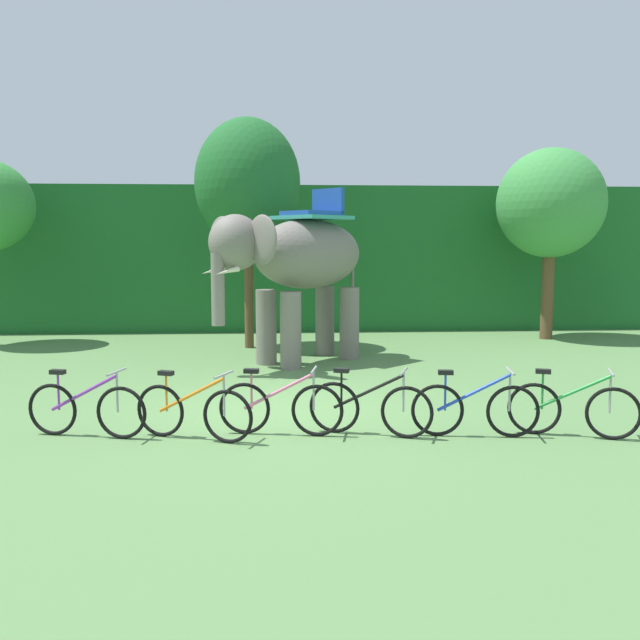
# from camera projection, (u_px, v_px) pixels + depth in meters

# --- Properties ---
(ground_plane) EXTENTS (80.00, 80.00, 0.00)m
(ground_plane) POSITION_uv_depth(u_px,v_px,m) (281.00, 410.00, 10.77)
(ground_plane) COLOR #567F47
(foliage_hedge) EXTENTS (36.00, 6.00, 4.22)m
(foliage_hedge) POSITION_uv_depth(u_px,v_px,m) (277.00, 257.00, 22.82)
(foliage_hedge) COLOR #1E6028
(foliage_hedge) RESTS_ON ground
(tree_far_right) EXTENTS (2.55, 2.55, 5.59)m
(tree_far_right) POSITION_uv_depth(u_px,v_px,m) (248.00, 183.00, 16.72)
(tree_far_right) COLOR brown
(tree_far_right) RESTS_ON ground
(tree_center_left) EXTENTS (2.83, 2.83, 5.08)m
(tree_center_left) POSITION_uv_depth(u_px,v_px,m) (551.00, 204.00, 18.35)
(tree_center_left) COLOR brown
(tree_center_left) RESTS_ON ground
(elephant) EXTENTS (3.79, 3.55, 3.78)m
(elephant) POSITION_uv_depth(u_px,v_px,m) (297.00, 261.00, 14.75)
(elephant) COLOR slate
(elephant) RESTS_ON ground
(bike_purple) EXTENTS (1.67, 0.60, 0.92)m
(bike_purple) POSITION_uv_depth(u_px,v_px,m) (86.00, 409.00, 9.26)
(bike_purple) COLOR black
(bike_purple) RESTS_ON ground
(bike_orange) EXTENTS (1.60, 0.76, 0.92)m
(bike_orange) POSITION_uv_depth(u_px,v_px,m) (193.00, 411.00, 9.13)
(bike_orange) COLOR black
(bike_orange) RESTS_ON ground
(bike_pink) EXTENTS (1.69, 0.52, 0.92)m
(bike_pink) POSITION_uv_depth(u_px,v_px,m) (280.00, 407.00, 9.35)
(bike_pink) COLOR black
(bike_pink) RESTS_ON ground
(bike_black) EXTENTS (1.63, 0.71, 0.92)m
(bike_black) POSITION_uv_depth(u_px,v_px,m) (370.00, 408.00, 9.33)
(bike_black) COLOR black
(bike_black) RESTS_ON ground
(bike_blue) EXTENTS (1.70, 0.52, 0.92)m
(bike_blue) POSITION_uv_depth(u_px,v_px,m) (475.00, 409.00, 9.27)
(bike_blue) COLOR black
(bike_blue) RESTS_ON ground
(bike_green) EXTENTS (1.63, 0.71, 0.92)m
(bike_green) POSITION_uv_depth(u_px,v_px,m) (573.00, 409.00, 9.26)
(bike_green) COLOR black
(bike_green) RESTS_ON ground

